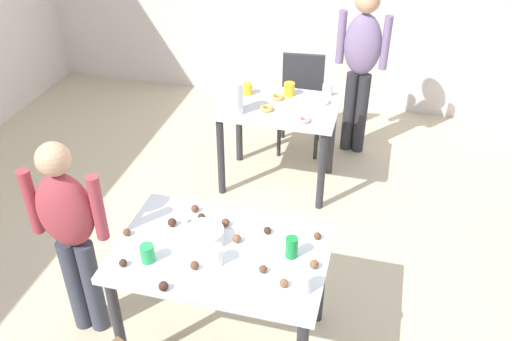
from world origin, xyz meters
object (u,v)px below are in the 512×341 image
at_px(person_adult_far, 361,59).
at_px(mixing_bowl, 204,235).
at_px(dining_table_near, 222,264).
at_px(soda_can, 292,247).
at_px(dining_table_far, 278,119).
at_px(pitcher_far, 235,98).
at_px(person_girl_near, 70,228).
at_px(chair_far_table, 301,97).

xyz_separation_m(person_adult_far, mixing_bowl, (-0.60, -2.41, -0.12)).
relative_size(dining_table_near, soda_can, 9.43).
bearing_deg(mixing_bowl, dining_table_far, 88.82).
xyz_separation_m(dining_table_far, person_adult_far, (0.56, 0.71, 0.29)).
relative_size(mixing_bowl, pitcher_far, 0.85).
relative_size(person_adult_far, pitcher_far, 5.93).
relative_size(dining_table_near, person_adult_far, 0.76).
relative_size(person_girl_near, person_adult_far, 0.88).
xyz_separation_m(dining_table_far, chair_far_table, (0.07, 0.68, -0.12)).
relative_size(dining_table_near, person_girl_near, 0.86).
distance_m(soda_can, pitcher_far, 1.66).
xyz_separation_m(chair_far_table, person_girl_near, (-0.84, -2.52, 0.29)).
height_order(chair_far_table, pitcher_far, pitcher_far).
bearing_deg(dining_table_near, dining_table_far, 92.54).
xyz_separation_m(person_adult_far, soda_can, (-0.11, -2.41, -0.10)).
xyz_separation_m(chair_far_table, person_adult_far, (0.50, 0.03, 0.41)).
distance_m(dining_table_near, soda_can, 0.41).
relative_size(dining_table_far, mixing_bowl, 4.38).
bearing_deg(person_girl_near, chair_far_table, 71.48).
bearing_deg(dining_table_far, person_girl_near, -112.97).
distance_m(dining_table_far, soda_can, 1.77).
height_order(dining_table_near, soda_can, soda_can).
relative_size(dining_table_far, chair_far_table, 1.09).
bearing_deg(dining_table_near, soda_can, 7.04).
bearing_deg(person_adult_far, dining_table_far, -128.36).
distance_m(dining_table_near, pitcher_far, 1.58).
bearing_deg(chair_far_table, person_adult_far, 3.56).
xyz_separation_m(dining_table_near, soda_can, (0.37, 0.05, 0.17)).
relative_size(dining_table_near, pitcher_far, 4.49).
distance_m(dining_table_near, mixing_bowl, 0.19).
distance_m(person_girl_near, pitcher_far, 1.69).
bearing_deg(pitcher_far, dining_table_near, -76.32).
bearing_deg(soda_can, person_girl_near, -173.69).
distance_m(person_girl_near, person_adult_far, 2.88).
height_order(chair_far_table, person_adult_far, person_adult_far).
distance_m(dining_table_near, dining_table_far, 1.75).
bearing_deg(person_adult_far, person_girl_near, -117.78).
distance_m(dining_table_far, person_adult_far, 0.95).
relative_size(dining_table_far, person_girl_near, 0.71).
height_order(dining_table_near, mixing_bowl, mixing_bowl).
bearing_deg(mixing_bowl, person_adult_far, 76.04).
height_order(soda_can, pitcher_far, pitcher_far).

